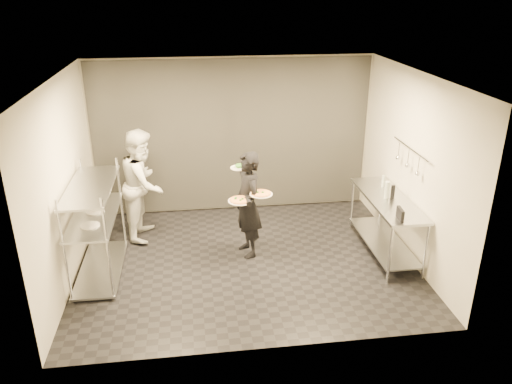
{
  "coord_description": "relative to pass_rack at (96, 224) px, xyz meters",
  "views": [
    {
      "loc": [
        -0.74,
        -6.6,
        3.94
      ],
      "look_at": [
        0.17,
        0.09,
        1.1
      ],
      "focal_mm": 35.0,
      "sensor_mm": 36.0,
      "label": 1
    }
  ],
  "objects": [
    {
      "name": "bottle_green",
      "position": [
        4.3,
        0.01,
        0.29
      ],
      "size": [
        0.08,
        0.08,
        0.27
      ],
      "primitive_type": "cylinder",
      "color": "#929F93",
      "rests_on": "prep_counter"
    },
    {
      "name": "pos_monitor",
      "position": [
        4.21,
        -0.72,
        0.23
      ],
      "size": [
        0.07,
        0.23,
        0.16
      ],
      "primitive_type": "cube",
      "rotation": [
        0.0,
        0.0,
        -0.1
      ],
      "color": "black",
      "rests_on": "prep_counter"
    },
    {
      "name": "bottle_clear",
      "position": [
        4.42,
        0.47,
        0.24
      ],
      "size": [
        0.06,
        0.06,
        0.19
      ],
      "primitive_type": "cylinder",
      "color": "#929F93",
      "rests_on": "prep_counter"
    },
    {
      "name": "utensil_rail",
      "position": [
        4.58,
        0.0,
        0.78
      ],
      "size": [
        0.07,
        1.2,
        0.31
      ],
      "color": "silver",
      "rests_on": "room_shell"
    },
    {
      "name": "chef",
      "position": [
        0.6,
        1.1,
        0.15
      ],
      "size": [
        0.82,
        0.99,
        1.83
      ],
      "primitive_type": "imported",
      "rotation": [
        0.0,
        0.0,
        1.42
      ],
      "color": "silver",
      "rests_on": "ground"
    },
    {
      "name": "room_shell",
      "position": [
        2.15,
        1.18,
        0.63
      ],
      "size": [
        5.0,
        4.0,
        2.8
      ],
      "color": "black",
      "rests_on": "ground"
    },
    {
      "name": "pizza_plate_far",
      "position": [
        2.38,
        0.04,
        0.33
      ],
      "size": [
        0.34,
        0.34,
        0.05
      ],
      "color": "silver",
      "rests_on": "waiter"
    },
    {
      "name": "bottle_dark",
      "position": [
        4.39,
        0.01,
        0.25
      ],
      "size": [
        0.06,
        0.06,
        0.21
      ],
      "primitive_type": "cylinder",
      "color": "black",
      "rests_on": "prep_counter"
    },
    {
      "name": "waiter",
      "position": [
        2.21,
        0.25,
        0.06
      ],
      "size": [
        0.54,
        0.69,
        1.66
      ],
      "primitive_type": "imported",
      "rotation": [
        0.0,
        0.0,
        -1.31
      ],
      "color": "black",
      "rests_on": "ground"
    },
    {
      "name": "prep_counter",
      "position": [
        4.33,
        0.0,
        -0.14
      ],
      "size": [
        0.6,
        1.8,
        0.92
      ],
      "color": "silver",
      "rests_on": "ground"
    },
    {
      "name": "pass_rack",
      "position": [
        0.0,
        0.0,
        0.0
      ],
      "size": [
        0.6,
        1.6,
        1.5
      ],
      "color": "silver",
      "rests_on": "ground"
    },
    {
      "name": "salad_plate",
      "position": [
        2.12,
        0.53,
        0.58
      ],
      "size": [
        0.27,
        0.27,
        0.07
      ],
      "color": "silver",
      "rests_on": "waiter"
    },
    {
      "name": "pizza_plate_near",
      "position": [
        2.07,
        0.04,
        0.24
      ],
      "size": [
        0.36,
        0.36,
        0.05
      ],
      "color": "silver",
      "rests_on": "waiter"
    }
  ]
}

